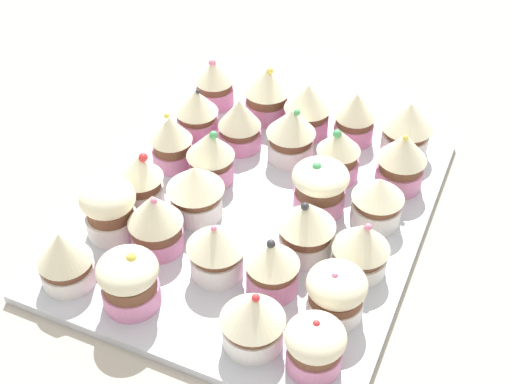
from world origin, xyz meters
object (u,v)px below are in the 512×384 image
at_px(cupcake_12, 217,248).
at_px(cupcake_26, 214,83).
at_px(cupcake_9, 320,186).
at_px(cupcake_13, 292,134).
at_px(cupcake_10, 338,154).
at_px(cupcake_1, 336,292).
at_px(cupcake_21, 64,258).
at_px(cupcake_6, 253,319).
at_px(cupcake_17, 196,190).
at_px(cupcake_22, 109,208).
at_px(cupcake_5, 407,126).
at_px(cupcake_8, 307,227).
at_px(cupcake_14, 310,109).
at_px(cupcake_11, 355,117).
at_px(cupcake_16, 155,221).
at_px(cupcake_15, 129,280).
at_px(cupcake_23, 140,179).
at_px(cupcake_24, 172,141).
at_px(cupcake_2, 361,247).
at_px(cupcake_18, 211,156).
at_px(cupcake_3, 378,199).
at_px(baking_tray, 256,214).
at_px(cupcake_4, 402,160).
at_px(cupcake_19, 240,123).
at_px(cupcake_7, 272,266).
at_px(cupcake_0, 315,345).
at_px(cupcake_25, 197,112).

xyz_separation_m(cupcake_12, cupcake_26, (0.29, 0.14, -0.00)).
relative_size(cupcake_9, cupcake_13, 0.90).
relative_size(cupcake_10, cupcake_12, 1.03).
relative_size(cupcake_1, cupcake_21, 0.91).
height_order(cupcake_6, cupcake_17, same).
relative_size(cupcake_6, cupcake_22, 0.98).
xyz_separation_m(cupcake_5, cupcake_10, (-0.08, 0.07, -0.00)).
xyz_separation_m(cupcake_8, cupcake_14, (0.21, 0.07, 0.00)).
xyz_separation_m(cupcake_8, cupcake_11, (0.22, 0.01, -0.00)).
relative_size(cupcake_5, cupcake_26, 1.05).
xyz_separation_m(cupcake_8, cupcake_16, (-0.06, 0.16, 0.00)).
bearing_deg(cupcake_11, cupcake_15, 160.54).
relative_size(cupcake_23, cupcake_24, 0.96).
distance_m(cupcake_2, cupcake_16, 0.23).
height_order(cupcake_8, cupcake_22, cupcake_8).
bearing_deg(cupcake_18, cupcake_8, -114.52).
relative_size(cupcake_3, cupcake_22, 0.89).
height_order(cupcake_6, cupcake_26, cupcake_26).
relative_size(baking_tray, cupcake_18, 6.05).
distance_m(cupcake_10, cupcake_14, 0.10).
xyz_separation_m(cupcake_4, cupcake_9, (-0.08, 0.08, -0.01)).
bearing_deg(cupcake_23, cupcake_16, -136.93).
bearing_deg(cupcake_3, cupcake_14, 45.26).
height_order(cupcake_4, cupcake_17, cupcake_4).
bearing_deg(cupcake_8, cupcake_1, -140.01).
xyz_separation_m(cupcake_19, cupcake_22, (-0.21, 0.07, 0.00)).
height_order(cupcake_15, cupcake_22, cupcake_22).
xyz_separation_m(cupcake_18, cupcake_26, (0.15, 0.07, -0.00)).
bearing_deg(cupcake_26, cupcake_13, -115.59).
distance_m(cupcake_2, cupcake_21, 0.32).
height_order(cupcake_2, cupcake_7, same).
relative_size(baking_tray, cupcake_5, 6.03).
xyz_separation_m(cupcake_0, cupcake_21, (-0.00, 0.28, 0.00)).
distance_m(cupcake_22, cupcake_26, 0.28).
bearing_deg(cupcake_0, cupcake_3, 0.70).
bearing_deg(cupcake_22, cupcake_19, -18.19).
distance_m(cupcake_12, cupcake_16, 0.08).
height_order(cupcake_4, cupcake_21, cupcake_4).
bearing_deg(cupcake_22, cupcake_2, -78.16).
bearing_deg(cupcake_6, cupcake_5, -9.40).
bearing_deg(cupcake_0, cupcake_6, 88.52).
distance_m(cupcake_12, cupcake_17, 0.10).
xyz_separation_m(cupcake_0, cupcake_6, (0.00, 0.07, 0.00)).
xyz_separation_m(cupcake_5, cupcake_18, (-0.15, 0.21, -0.00)).
bearing_deg(cupcake_5, cupcake_9, 156.26).
xyz_separation_m(cupcake_16, cupcake_18, (0.13, -0.00, -0.00)).
distance_m(cupcake_18, cupcake_26, 0.17).
xyz_separation_m(cupcake_12, cupcake_25, (0.21, 0.13, -0.00)).
xyz_separation_m(cupcake_2, cupcake_10, (0.14, 0.07, 0.00)).
bearing_deg(cupcake_12, cupcake_6, -133.54).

